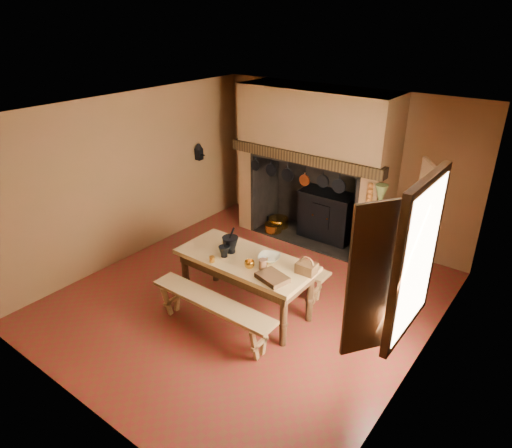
{
  "coord_description": "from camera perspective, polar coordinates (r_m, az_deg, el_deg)",
  "views": [
    {
      "loc": [
        3.58,
        -4.57,
        3.98
      ],
      "look_at": [
        -0.1,
        0.3,
        1.09
      ],
      "focal_mm": 32.0,
      "sensor_mm": 36.0,
      "label": 1
    }
  ],
  "objects": [
    {
      "name": "wooden_tray",
      "position": [
        5.84,
        2.07,
        -6.72
      ],
      "size": [
        0.46,
        0.38,
        0.07
      ],
      "primitive_type": "cube",
      "rotation": [
        0.0,
        0.0,
        -0.26
      ],
      "color": "#392012",
      "rests_on": "work_table"
    },
    {
      "name": "back_wall",
      "position": [
        8.54,
        10.59,
        7.31
      ],
      "size": [
        5.0,
        0.02,
        2.8
      ],
      "primitive_type": "cube",
      "color": "brown",
      "rests_on": "floor"
    },
    {
      "name": "iron_range",
      "position": [
        8.63,
        8.94,
        1.11
      ],
      "size": [
        1.12,
        0.55,
        1.6
      ],
      "color": "black",
      "rests_on": "floor"
    },
    {
      "name": "onion_string",
      "position": [
        7.35,
        14.01,
        3.42
      ],
      "size": [
        0.12,
        0.1,
        0.46
      ],
      "primitive_type": null,
      "color": "#9D5D1D",
      "rests_on": "chimney_breast"
    },
    {
      "name": "wicker_basket",
      "position": [
        5.99,
        6.31,
        -5.45
      ],
      "size": [
        0.26,
        0.19,
        0.24
      ],
      "rotation": [
        0.0,
        0.0,
        0.04
      ],
      "color": "#4D2D17",
      "rests_on": "work_table"
    },
    {
      "name": "work_table",
      "position": [
        6.41,
        -1.36,
        -5.31
      ],
      "size": [
        1.96,
        0.87,
        0.85
      ],
      "color": "tan",
      "rests_on": "floor"
    },
    {
      "name": "mortar_large",
      "position": [
        6.43,
        -3.22,
        -2.49
      ],
      "size": [
        0.23,
        0.23,
        0.4
      ],
      "rotation": [
        0.0,
        0.0,
        0.4
      ],
      "color": "black",
      "rests_on": "work_table"
    },
    {
      "name": "wall_front",
      "position": [
        4.77,
        -21.95,
        -9.55
      ],
      "size": [
        5.0,
        0.02,
        2.8
      ],
      "primitive_type": "cube",
      "color": "brown",
      "rests_on": "floor"
    },
    {
      "name": "wall_coffee_mill",
      "position": [
        8.91,
        -7.16,
        9.08
      ],
      "size": [
        0.23,
        0.16,
        0.31
      ],
      "color": "black",
      "rests_on": "wall_left"
    },
    {
      "name": "floor",
      "position": [
        7.03,
        -0.83,
        -9.14
      ],
      "size": [
        5.5,
        5.5,
        0.0
      ],
      "primitive_type": "plane",
      "color": "maroon",
      "rests_on": "ground"
    },
    {
      "name": "herb_bunch",
      "position": [
        7.27,
        15.34,
        3.44
      ],
      "size": [
        0.2,
        0.2,
        0.35
      ],
      "primitive_type": "cone",
      "rotation": [
        3.14,
        0.0,
        0.0
      ],
      "color": "#55612E",
      "rests_on": "chimney_breast"
    },
    {
      "name": "stoneware_crock",
      "position": [
        6.05,
        0.86,
        -5.04
      ],
      "size": [
        0.12,
        0.12,
        0.14
      ],
      "primitive_type": "cylinder",
      "rotation": [
        0.0,
        0.0,
        0.12
      ],
      "color": "brown",
      "rests_on": "work_table"
    },
    {
      "name": "wall_right",
      "position": [
        5.35,
        20.81,
        -5.32
      ],
      "size": [
        0.02,
        5.5,
        2.8
      ],
      "primitive_type": "cube",
      "color": "brown",
      "rests_on": "floor"
    },
    {
      "name": "ceiling",
      "position": [
        5.92,
        -1.0,
        13.82
      ],
      "size": [
        5.5,
        5.5,
        0.0
      ],
      "primitive_type": "plane",
      "rotation": [
        3.14,
        0.0,
        0.0
      ],
      "color": "silver",
      "rests_on": "back_wall"
    },
    {
      "name": "mortar_small",
      "position": [
        6.35,
        -4.01,
        -3.38
      ],
      "size": [
        0.16,
        0.16,
        0.27
      ],
      "rotation": [
        0.0,
        0.0,
        -0.34
      ],
      "color": "black",
      "rests_on": "work_table"
    },
    {
      "name": "glass_jar",
      "position": [
        6.11,
        0.95,
        -4.74
      ],
      "size": [
        0.08,
        0.08,
        0.14
      ],
      "primitive_type": "cylinder",
      "rotation": [
        0.0,
        0.0,
        0.04
      ],
      "color": "beige",
      "rests_on": "work_table"
    },
    {
      "name": "bench_back",
      "position": [
        7.11,
        2.5,
        -5.18
      ],
      "size": [
        1.78,
        0.31,
        0.5
      ],
      "color": "tan",
      "rests_on": "floor"
    },
    {
      "name": "coffee_grinder",
      "position": [
        6.66,
        -3.52,
        -2.03
      ],
      "size": [
        0.19,
        0.17,
        0.2
      ],
      "rotation": [
        0.0,
        0.0,
        0.41
      ],
      "color": "#392012",
      "rests_on": "work_table"
    },
    {
      "name": "hanging_pans",
      "position": [
        7.93,
        5.24,
        5.92
      ],
      "size": [
        1.92,
        0.29,
        0.27
      ],
      "color": "black",
      "rests_on": "chimney_breast"
    },
    {
      "name": "brass_mug_a",
      "position": [
        6.25,
        -5.53,
        -4.4
      ],
      "size": [
        0.09,
        0.09,
        0.08
      ],
      "primitive_type": "cylinder",
      "rotation": [
        0.0,
        0.0,
        -0.33
      ],
      "color": "gold",
      "rests_on": "work_table"
    },
    {
      "name": "mixing_bowl",
      "position": [
        6.27,
        1.65,
        -4.26
      ],
      "size": [
        0.39,
        0.39,
        0.07
      ],
      "primitive_type": "imported",
      "rotation": [
        0.0,
        0.0,
        0.32
      ],
      "color": "#B5B18B",
      "rests_on": "work_table"
    },
    {
      "name": "brass_cup",
      "position": [
        6.08,
        -0.82,
        -5.08
      ],
      "size": [
        0.16,
        0.16,
        0.11
      ],
      "primitive_type": "imported",
      "rotation": [
        0.0,
        0.0,
        -0.15
      ],
      "color": "gold",
      "rests_on": "work_table"
    },
    {
      "name": "bench_front",
      "position": [
        6.14,
        -5.46,
        -10.49
      ],
      "size": [
        1.91,
        0.33,
        0.54
      ],
      "color": "tan",
      "rests_on": "floor"
    },
    {
      "name": "chimney_breast",
      "position": [
        8.19,
        7.5,
        9.75
      ],
      "size": [
        2.95,
        0.96,
        2.8
      ],
      "color": "brown",
      "rests_on": "floor"
    },
    {
      "name": "brass_mug_b",
      "position": [
        6.18,
        1.12,
        -4.65
      ],
      "size": [
        0.1,
        0.1,
        0.09
      ],
      "primitive_type": "cylinder",
      "rotation": [
        0.0,
        0.0,
        -0.3
      ],
      "color": "gold",
      "rests_on": "work_table"
    },
    {
      "name": "wall_left",
      "position": [
        8.03,
        -15.21,
        5.67
      ],
      "size": [
        0.02,
        5.5,
        2.8
      ],
      "primitive_type": "cube",
      "color": "brown",
      "rests_on": "floor"
    },
    {
      "name": "window",
      "position": [
        4.91,
        18.25,
        -3.78
      ],
      "size": [
        0.39,
        1.75,
        1.76
      ],
      "color": "white",
      "rests_on": "wall_right"
    },
    {
      "name": "hearth_pans",
      "position": [
        9.09,
        2.52,
        -0.02
      ],
      "size": [
        0.51,
        0.62,
        0.2
      ],
      "color": "gold",
      "rests_on": "floor"
    }
  ]
}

